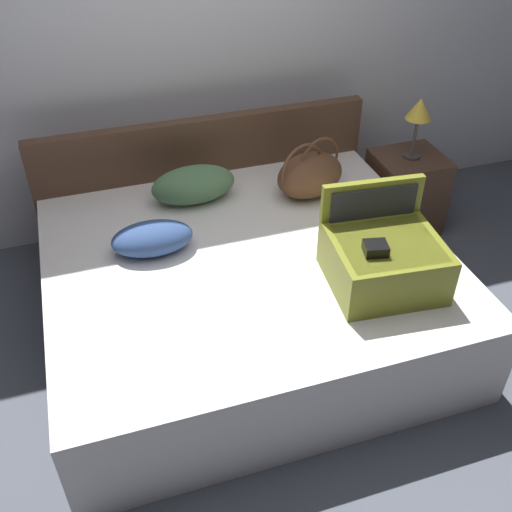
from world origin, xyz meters
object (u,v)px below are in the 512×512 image
at_px(hard_case_large, 384,257).
at_px(pillow_center_head, 193,185).
at_px(duffel_bag, 310,174).
at_px(pillow_near_headboard, 152,238).
at_px(table_lamp, 419,112).
at_px(bed, 248,293).
at_px(nightstand, 405,192).

xyz_separation_m(hard_case_large, pillow_center_head, (-0.69, 0.99, -0.04)).
xyz_separation_m(duffel_bag, pillow_near_headboard, (-0.98, -0.28, -0.05)).
xyz_separation_m(hard_case_large, table_lamp, (0.75, 1.02, 0.20)).
bearing_deg(pillow_center_head, duffel_bag, -10.96).
height_order(pillow_center_head, table_lamp, table_lamp).
relative_size(duffel_bag, pillow_center_head, 1.02).
height_order(bed, duffel_bag, duffel_bag).
bearing_deg(bed, table_lamp, 26.11).
distance_m(bed, table_lamp, 1.57).
height_order(hard_case_large, pillow_near_headboard, hard_case_large).
relative_size(hard_case_large, duffel_bag, 1.10).
height_order(duffel_bag, table_lamp, table_lamp).
bearing_deg(pillow_near_headboard, bed, -23.65).
bearing_deg(pillow_near_headboard, pillow_center_head, 52.48).
height_order(pillow_center_head, nightstand, pillow_center_head).
xyz_separation_m(pillow_near_headboard, pillow_center_head, (0.31, 0.41, 0.03)).
bearing_deg(nightstand, pillow_center_head, -178.72).
relative_size(duffel_bag, table_lamp, 1.25).
bearing_deg(pillow_near_headboard, duffel_bag, 15.83).
height_order(pillow_near_headboard, table_lamp, table_lamp).
height_order(duffel_bag, pillow_center_head, duffel_bag).
relative_size(bed, hard_case_large, 3.71).
relative_size(hard_case_large, table_lamp, 1.38).
bearing_deg(pillow_center_head, bed, -76.97).
xyz_separation_m(duffel_bag, nightstand, (0.77, 0.16, -0.36)).
bearing_deg(hard_case_large, duffel_bag, 97.25).
distance_m(bed, pillow_near_headboard, 0.59).
relative_size(hard_case_large, pillow_center_head, 1.13).
xyz_separation_m(hard_case_large, duffel_bag, (-0.03, 0.86, -0.02)).
bearing_deg(nightstand, table_lamp, -90.00).
relative_size(pillow_center_head, table_lamp, 1.23).
distance_m(pillow_center_head, nightstand, 1.48).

